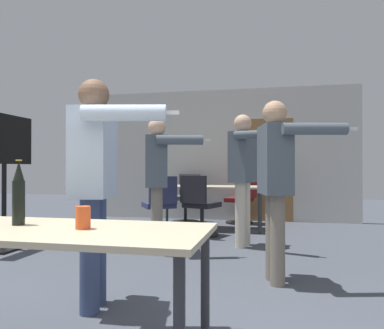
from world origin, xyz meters
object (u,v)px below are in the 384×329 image
office_chair_far_right (243,201)px  beer_bottle (19,194)px  tv_screen (4,164)px  drink_cup (83,218)px  office_chair_near_pushed (160,208)px  person_near_casual (96,171)px  office_chair_mid_tucked (200,208)px  person_left_plaid (276,173)px  person_center_tall (158,172)px  office_chair_side_rolled (187,199)px  person_far_watching (244,167)px

office_chair_far_right → beer_bottle: size_ratio=2.54×
tv_screen → drink_cup: 3.53m
office_chair_near_pushed → beer_bottle: 3.86m
person_near_casual → drink_cup: 0.96m
tv_screen → office_chair_far_right: tv_screen is taller
office_chair_mid_tucked → office_chair_near_pushed: size_ratio=1.01×
tv_screen → office_chair_far_right: 4.18m
office_chair_mid_tucked → beer_bottle: (-0.26, -3.89, 0.47)m
office_chair_far_right → person_near_casual: bearing=-176.4°
person_left_plaid → beer_bottle: 2.25m
office_chair_far_right → drink_cup: office_chair_far_right is taller
person_near_casual → person_left_plaid: person_near_casual is taller
person_left_plaid → office_chair_near_pushed: 2.77m
person_center_tall → office_chair_mid_tucked: bearing=148.0°
office_chair_side_rolled → person_far_watching: bearing=127.1°
tv_screen → office_chair_far_right: (2.87, 2.96, -0.69)m
office_chair_side_rolled → drink_cup: size_ratio=8.07×
person_center_tall → person_far_watching: bearing=101.3°
tv_screen → person_far_watching: 3.16m
tv_screen → person_left_plaid: tv_screen is taller
office_chair_side_rolled → beer_bottle: size_ratio=2.62×
office_chair_side_rolled → person_left_plaid: bearing=120.5°
person_far_watching → drink_cup: bearing=7.4°
office_chair_mid_tucked → office_chair_near_pushed: office_chair_mid_tucked is taller
tv_screen → office_chair_near_pushed: tv_screen is taller
person_near_casual → person_center_tall: 1.95m
person_near_casual → person_left_plaid: (1.35, 0.95, -0.02)m
office_chair_mid_tucked → drink_cup: office_chair_mid_tucked is taller
person_center_tall → office_chair_mid_tucked: 1.31m
office_chair_far_right → tv_screen: bearing=148.9°
tv_screen → beer_bottle: bearing=-139.9°
person_near_casual → office_chair_side_rolled: size_ratio=1.85×
person_far_watching → person_near_casual: bearing=-3.5°
person_near_casual → office_chair_near_pushed: 3.09m
office_chair_near_pushed → person_left_plaid: bearing=-81.3°
person_near_casual → office_chair_near_pushed: (-0.41, 3.00, -0.60)m
person_left_plaid → office_chair_far_right: 3.74m
person_center_tall → office_chair_side_rolled: bearing=168.6°
tv_screen → drink_cup: tv_screen is taller
person_far_watching → office_chair_side_rolled: 2.50m
tv_screen → person_near_casual: size_ratio=1.02×
tv_screen → person_left_plaid: 3.53m
person_center_tall → office_chair_side_rolled: size_ratio=1.80×
person_near_casual → drink_cup: person_near_casual is taller
person_near_casual → office_chair_far_right: bearing=159.2°
office_chair_mid_tucked → person_near_casual: bearing=-73.9°
office_chair_side_rolled → office_chair_mid_tucked: size_ratio=0.99×
office_chair_near_pushed → beer_bottle: beer_bottle is taller
office_chair_side_rolled → office_chair_mid_tucked: 1.57m
person_near_casual → person_far_watching: person_far_watching is taller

